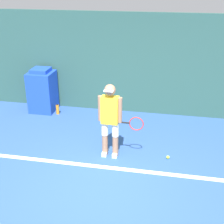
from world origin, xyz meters
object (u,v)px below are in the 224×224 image
object	(u,v)px
tennis_player	(111,118)
covered_chair	(43,91)
tennis_ball	(168,157)
water_bottle	(58,109)

from	to	relation	value
tennis_player	covered_chair	size ratio (longest dim) A/B	1.30
tennis_ball	covered_chair	size ratio (longest dim) A/B	0.06
covered_chair	water_bottle	world-z (taller)	covered_chair
water_bottle	tennis_ball	bearing A→B (deg)	-29.49
tennis_ball	water_bottle	xyz separation A→B (m)	(-3.00, 1.70, 0.10)
tennis_player	covered_chair	xyz separation A→B (m)	(-2.28, 1.95, -0.29)
tennis_player	water_bottle	world-z (taller)	tennis_player
tennis_player	tennis_ball	world-z (taller)	tennis_player
tennis_player	covered_chair	distance (m)	3.01
tennis_ball	water_bottle	bearing A→B (deg)	150.51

